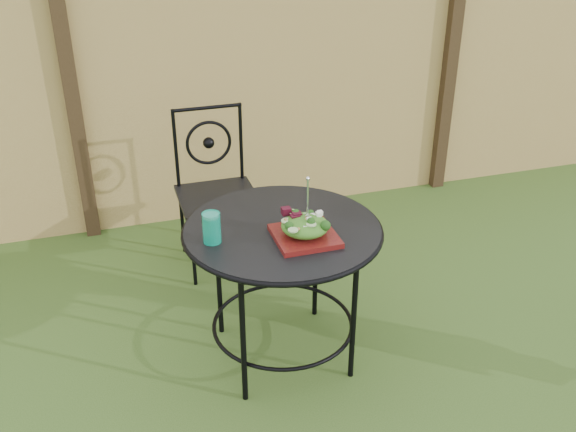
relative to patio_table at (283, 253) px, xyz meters
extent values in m
plane|color=#294817|center=(0.43, -0.57, -0.59)|extent=(60.00, 60.00, 0.00)
cube|color=tan|center=(0.43, 1.63, 0.31)|extent=(8.00, 0.05, 1.80)
cube|color=black|center=(-0.87, 1.58, 0.36)|extent=(0.09, 0.09, 1.90)
cube|color=black|center=(1.73, 1.58, 0.36)|extent=(0.09, 0.09, 1.90)
cylinder|color=black|center=(0.00, 0.00, 0.13)|extent=(0.90, 0.90, 0.02)
torus|color=black|center=(0.00, 0.00, 0.12)|extent=(0.92, 0.92, 0.02)
torus|color=black|center=(0.00, 0.00, -0.41)|extent=(0.70, 0.70, 0.02)
cylinder|color=black|center=(0.26, 0.26, -0.23)|extent=(0.03, 0.03, 0.71)
cylinder|color=black|center=(-0.26, 0.26, -0.23)|extent=(0.03, 0.03, 0.71)
cylinder|color=black|center=(-0.26, -0.26, -0.23)|extent=(0.03, 0.03, 0.71)
cylinder|color=black|center=(0.26, -0.26, -0.23)|extent=(0.03, 0.03, 0.71)
cube|color=black|center=(-0.12, 0.95, -0.14)|extent=(0.46, 0.46, 0.03)
cylinder|color=black|center=(-0.12, 1.16, 0.35)|extent=(0.42, 0.02, 0.02)
torus|color=black|center=(-0.12, 1.16, 0.13)|extent=(0.28, 0.02, 0.28)
cylinder|color=black|center=(-0.32, 0.75, -0.37)|extent=(0.02, 0.02, 0.44)
cylinder|color=black|center=(0.08, 0.75, -0.37)|extent=(0.02, 0.02, 0.44)
cylinder|color=black|center=(-0.32, 1.15, -0.37)|extent=(0.02, 0.02, 0.44)
cylinder|color=black|center=(0.08, 1.15, -0.37)|extent=(0.02, 0.02, 0.44)
cylinder|color=black|center=(-0.32, 1.16, 0.11)|extent=(0.02, 0.02, 0.50)
cylinder|color=black|center=(0.08, 1.16, 0.11)|extent=(0.02, 0.02, 0.50)
cube|color=#4B0A10|center=(0.06, -0.13, 0.15)|extent=(0.27, 0.27, 0.02)
ellipsoid|color=#235614|center=(0.06, -0.13, 0.20)|extent=(0.21, 0.21, 0.08)
cylinder|color=silver|center=(0.07, -0.13, 0.33)|extent=(0.01, 0.01, 0.18)
cylinder|color=#0C9474|center=(-0.33, -0.04, 0.21)|extent=(0.08, 0.08, 0.14)
camera|label=1|loc=(-0.74, -2.45, 1.54)|focal=40.00mm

